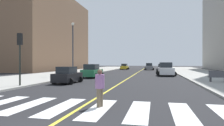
# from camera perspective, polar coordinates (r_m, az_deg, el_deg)

# --- Properties ---
(sidewalk_kerb_west) EXTENTS (10.00, 120.00, 0.15)m
(sidewalk_kerb_west) POSITION_cam_1_polar(r_m,az_deg,el_deg) (29.20, -20.06, -3.77)
(sidewalk_kerb_west) COLOR #9E9B93
(sidewalk_kerb_west) RESTS_ON ground
(crosswalk_paint) EXTENTS (13.50, 4.00, 0.01)m
(crosswalk_paint) POSITION_cam_1_polar(r_m,az_deg,el_deg) (9.49, -9.07, -12.62)
(crosswalk_paint) COLOR silver
(crosswalk_paint) RESTS_ON ground
(lane_divider_paint) EXTENTS (0.16, 80.00, 0.01)m
(lane_divider_paint) POSITION_cam_1_polar(r_m,az_deg,el_deg) (44.80, 7.91, -2.45)
(lane_divider_paint) COLOR yellow
(lane_divider_paint) RESTS_ON ground
(low_rise_brick_west) EXTENTS (16.00, 32.00, 20.08)m
(low_rise_brick_west) POSITION_cam_1_polar(r_m,az_deg,el_deg) (58.51, -19.66, 8.02)
(low_rise_brick_west) COLOR brown
(low_rise_brick_west) RESTS_ON ground
(car_yellow_nearest) EXTENTS (2.45, 3.82, 1.68)m
(car_yellow_nearest) POSITION_cam_1_polar(r_m,az_deg,el_deg) (55.99, 3.63, -1.11)
(car_yellow_nearest) COLOR gold
(car_yellow_nearest) RESTS_ON ground
(car_black_second) EXTENTS (2.39, 3.79, 1.68)m
(car_black_second) POSITION_cam_1_polar(r_m,az_deg,el_deg) (20.34, -12.75, -3.51)
(car_black_second) COLOR black
(car_black_second) RESTS_ON ground
(car_white_third) EXTENTS (3.01, 4.72, 2.08)m
(car_white_third) POSITION_cam_1_polar(r_m,az_deg,el_deg) (31.75, 15.28, -1.82)
(car_white_third) COLOR silver
(car_white_third) RESTS_ON ground
(car_silver_fourth) EXTENTS (2.40, 3.82, 1.70)m
(car_silver_fourth) POSITION_cam_1_polar(r_m,az_deg,el_deg) (46.75, 14.11, -1.37)
(car_silver_fourth) COLOR #B7B7BC
(car_silver_fourth) RESTS_ON ground
(car_gray_fifth) EXTENTS (2.70, 4.24, 1.87)m
(car_gray_fifth) POSITION_cam_1_polar(r_m,az_deg,el_deg) (54.31, 10.68, -1.06)
(car_gray_fifth) COLOR slate
(car_gray_fifth) RESTS_ON ground
(car_green_sixth) EXTENTS (2.64, 4.17, 1.85)m
(car_green_sixth) POSITION_cam_1_polar(r_m,az_deg,el_deg) (27.03, -5.81, -2.41)
(car_green_sixth) COLOR #236B42
(car_green_sixth) RESTS_ON ground
(traffic_light_far_corner) EXTENTS (0.36, 0.41, 4.41)m
(traffic_light_far_corner) POSITION_cam_1_polar(r_m,az_deg,el_deg) (18.40, -25.07, 3.80)
(traffic_light_far_corner) COLOR black
(traffic_light_far_corner) RESTS_ON sidewalk_kerb_west
(park_bench) EXTENTS (1.81, 0.59, 1.12)m
(park_bench) POSITION_cam_1_polar(r_m,az_deg,el_deg) (22.32, 28.32, -3.45)
(park_bench) COLOR #47474C
(park_bench) RESTS_ON sidewalk_kerb_east
(pedestrian_crossing) EXTENTS (0.44, 0.44, 1.78)m
(pedestrian_crossing) POSITION_cam_1_polar(r_m,az_deg,el_deg) (9.38, -3.54, -6.72)
(pedestrian_crossing) COLOR brown
(pedestrian_crossing) RESTS_ON ground
(street_lamp) EXTENTS (0.44, 0.44, 7.86)m
(street_lamp) POSITION_cam_1_polar(r_m,az_deg,el_deg) (30.01, -11.26, 5.29)
(street_lamp) COLOR #38383D
(street_lamp) RESTS_ON sidewalk_kerb_west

